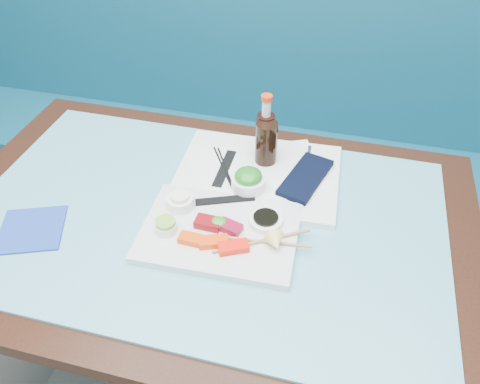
% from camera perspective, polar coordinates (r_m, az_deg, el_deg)
% --- Properties ---
extents(booth_bench, '(3.00, 0.56, 1.17)m').
position_cam_1_polar(booth_bench, '(2.08, 3.15, 5.22)').
color(booth_bench, navy).
rests_on(booth_bench, ground).
extents(dining_table, '(1.40, 0.90, 0.75)m').
position_cam_1_polar(dining_table, '(1.28, -4.23, -5.88)').
color(dining_table, black).
rests_on(dining_table, ground).
extents(glass_top, '(1.22, 0.76, 0.01)m').
position_cam_1_polar(glass_top, '(1.22, -4.43, -3.10)').
color(glass_top, '#5DA7BA').
rests_on(glass_top, dining_table).
extents(sashimi_plate, '(0.39, 0.29, 0.02)m').
position_cam_1_polar(sashimi_plate, '(1.16, -2.50, -4.92)').
color(sashimi_plate, silver).
rests_on(sashimi_plate, glass_top).
extents(salmon_left, '(0.07, 0.04, 0.02)m').
position_cam_1_polar(salmon_left, '(1.12, -5.78, -5.78)').
color(salmon_left, '#F64309').
rests_on(salmon_left, sashimi_plate).
extents(salmon_mid, '(0.08, 0.06, 0.02)m').
position_cam_1_polar(salmon_mid, '(1.11, -3.25, -6.08)').
color(salmon_mid, '#FD400A').
rests_on(salmon_mid, sashimi_plate).
extents(salmon_right, '(0.08, 0.06, 0.02)m').
position_cam_1_polar(salmon_right, '(1.10, -0.82, -6.74)').
color(salmon_right, '#FF1B0A').
rests_on(salmon_right, sashimi_plate).
extents(tuna_left, '(0.07, 0.04, 0.02)m').
position_cam_1_polar(tuna_left, '(1.15, -3.90, -3.78)').
color(tuna_left, maroon).
rests_on(tuna_left, sashimi_plate).
extents(tuna_right, '(0.07, 0.05, 0.02)m').
position_cam_1_polar(tuna_right, '(1.14, -1.26, -4.31)').
color(tuna_right, maroon).
rests_on(tuna_right, sashimi_plate).
extents(seaweed_garnish, '(0.05, 0.05, 0.02)m').
position_cam_1_polar(seaweed_garnish, '(1.15, -2.64, -3.77)').
color(seaweed_garnish, '#2B8D20').
rests_on(seaweed_garnish, sashimi_plate).
extents(ramekin_wasabi, '(0.07, 0.07, 0.02)m').
position_cam_1_polar(ramekin_wasabi, '(1.15, -9.00, -4.24)').
color(ramekin_wasabi, white).
rests_on(ramekin_wasabi, sashimi_plate).
extents(wasabi_fill, '(0.06, 0.06, 0.01)m').
position_cam_1_polar(wasabi_fill, '(1.14, -9.09, -3.67)').
color(wasabi_fill, '#7FB038').
rests_on(wasabi_fill, ramekin_wasabi).
extents(ramekin_ginger, '(0.09, 0.09, 0.03)m').
position_cam_1_polar(ramekin_ginger, '(1.21, -7.27, -1.24)').
color(ramekin_ginger, white).
rests_on(ramekin_ginger, sashimi_plate).
extents(ginger_fill, '(0.06, 0.06, 0.01)m').
position_cam_1_polar(ginger_fill, '(1.20, -7.35, -0.57)').
color(ginger_fill, white).
rests_on(ginger_fill, ramekin_ginger).
extents(soy_dish, '(0.10, 0.10, 0.02)m').
position_cam_1_polar(soy_dish, '(1.16, 3.15, -3.49)').
color(soy_dish, white).
rests_on(soy_dish, sashimi_plate).
extents(soy_fill, '(0.07, 0.07, 0.01)m').
position_cam_1_polar(soy_fill, '(1.15, 3.17, -3.09)').
color(soy_fill, black).
rests_on(soy_fill, soy_dish).
extents(lemon_wedge, '(0.06, 0.05, 0.05)m').
position_cam_1_polar(lemon_wedge, '(1.09, 4.36, -6.16)').
color(lemon_wedge, '#FEE978').
rests_on(lemon_wedge, sashimi_plate).
extents(chopstick_sleeve, '(0.15, 0.08, 0.00)m').
position_cam_1_polar(chopstick_sleeve, '(1.23, -1.82, -0.95)').
color(chopstick_sleeve, black).
rests_on(chopstick_sleeve, sashimi_plate).
extents(wooden_chopstick_a, '(0.21, 0.13, 0.01)m').
position_cam_1_polar(wooden_chopstick_a, '(1.12, 2.69, -5.97)').
color(wooden_chopstick_a, '#A2764C').
rests_on(wooden_chopstick_a, sashimi_plate).
extents(wooden_chopstick_b, '(0.22, 0.03, 0.01)m').
position_cam_1_polar(wooden_chopstick_b, '(1.12, 3.20, -6.08)').
color(wooden_chopstick_b, '#A37F4C').
rests_on(wooden_chopstick_b, sashimi_plate).
extents(serving_tray, '(0.47, 0.36, 0.02)m').
position_cam_1_polar(serving_tray, '(1.33, 2.18, 2.17)').
color(serving_tray, white).
rests_on(serving_tray, glass_top).
extents(paper_placemat, '(0.43, 0.38, 0.00)m').
position_cam_1_polar(paper_placemat, '(1.32, 2.19, 2.49)').
color(paper_placemat, white).
rests_on(paper_placemat, serving_tray).
extents(seaweed_bowl, '(0.12, 0.12, 0.04)m').
position_cam_1_polar(seaweed_bowl, '(1.25, 1.01, 1.08)').
color(seaweed_bowl, white).
rests_on(seaweed_bowl, serving_tray).
extents(seaweed_salad, '(0.09, 0.09, 0.04)m').
position_cam_1_polar(seaweed_salad, '(1.24, 1.03, 1.97)').
color(seaweed_salad, '#1B751B').
rests_on(seaweed_salad, seaweed_bowl).
extents(cola_glass, '(0.08, 0.08, 0.13)m').
position_cam_1_polar(cola_glass, '(1.32, 3.21, 6.00)').
color(cola_glass, black).
rests_on(cola_glass, serving_tray).
extents(navy_pouch, '(0.14, 0.22, 0.02)m').
position_cam_1_polar(navy_pouch, '(1.30, 8.01, 1.77)').
color(navy_pouch, black).
rests_on(navy_pouch, serving_tray).
extents(fork, '(0.02, 0.09, 0.01)m').
position_cam_1_polar(fork, '(1.39, 8.38, 4.42)').
color(fork, silver).
rests_on(fork, serving_tray).
extents(black_chopstick_a, '(0.11, 0.18, 0.01)m').
position_cam_1_polar(black_chopstick_a, '(1.33, -2.07, 2.94)').
color(black_chopstick_a, black).
rests_on(black_chopstick_a, serving_tray).
extents(black_chopstick_b, '(0.10, 0.18, 0.01)m').
position_cam_1_polar(black_chopstick_b, '(1.33, -1.73, 2.89)').
color(black_chopstick_b, black).
rests_on(black_chopstick_b, serving_tray).
extents(tray_sleeve, '(0.03, 0.17, 0.00)m').
position_cam_1_polar(tray_sleeve, '(1.33, -1.90, 2.90)').
color(tray_sleeve, black).
rests_on(tray_sleeve, serving_tray).
extents(cola_bottle_body, '(0.06, 0.06, 0.15)m').
position_cam_1_polar(cola_bottle_body, '(1.36, 3.08, 6.67)').
color(cola_bottle_body, black).
rests_on(cola_bottle_body, glass_top).
extents(cola_bottle_neck, '(0.03, 0.03, 0.05)m').
position_cam_1_polar(cola_bottle_neck, '(1.30, 3.24, 10.21)').
color(cola_bottle_neck, silver).
rests_on(cola_bottle_neck, cola_bottle_body).
extents(cola_bottle_cap, '(0.04, 0.04, 0.01)m').
position_cam_1_polar(cola_bottle_cap, '(1.29, 3.29, 11.40)').
color(cola_bottle_cap, red).
rests_on(cola_bottle_cap, cola_bottle_neck).
extents(blue_napkin, '(0.20, 0.20, 0.01)m').
position_cam_1_polar(blue_napkin, '(1.28, -24.05, -4.19)').
color(blue_napkin, '#1B3A97').
rests_on(blue_napkin, glass_top).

